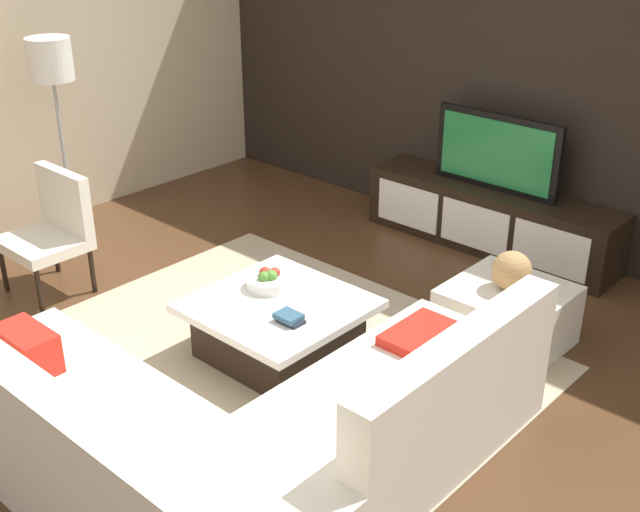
% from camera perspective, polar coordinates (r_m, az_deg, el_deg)
% --- Properties ---
extents(ground_plane, '(14.00, 14.00, 0.00)m').
position_cam_1_polar(ground_plane, '(4.95, -2.91, -7.95)').
color(ground_plane, '#4C301C').
extents(feature_wall_back, '(6.40, 0.12, 2.80)m').
position_cam_1_polar(feature_wall_back, '(6.46, 14.40, 12.85)').
color(feature_wall_back, black).
rests_on(feature_wall_back, ground).
extents(side_wall_left, '(0.12, 5.20, 2.80)m').
position_cam_1_polar(side_wall_left, '(7.02, -21.28, 12.90)').
color(side_wall_left, beige).
rests_on(side_wall_left, ground).
extents(area_rug, '(3.02, 2.53, 0.01)m').
position_cam_1_polar(area_rug, '(5.01, -3.73, -7.47)').
color(area_rug, tan).
rests_on(area_rug, ground).
extents(media_console, '(2.10, 0.48, 0.50)m').
position_cam_1_polar(media_console, '(6.54, 12.03, 2.65)').
color(media_console, black).
rests_on(media_console, ground).
extents(television, '(1.06, 0.06, 0.60)m').
position_cam_1_polar(television, '(6.36, 12.48, 7.23)').
color(television, black).
rests_on(television, media_console).
extents(sectional_couch, '(2.40, 2.41, 0.80)m').
position_cam_1_polar(sectional_couch, '(4.01, -6.42, -12.36)').
color(sectional_couch, silver).
rests_on(sectional_couch, ground).
extents(coffee_table, '(0.97, 0.95, 0.38)m').
position_cam_1_polar(coffee_table, '(4.97, -2.97, -5.11)').
color(coffee_table, black).
rests_on(coffee_table, ground).
extents(accent_chair_near, '(0.57, 0.50, 0.87)m').
position_cam_1_polar(accent_chair_near, '(5.97, -18.46, 2.12)').
color(accent_chair_near, black).
rests_on(accent_chair_near, ground).
extents(floor_lamp, '(0.33, 0.33, 1.64)m').
position_cam_1_polar(floor_lamp, '(6.55, -18.56, 12.35)').
color(floor_lamp, '#A5A5AA').
rests_on(floor_lamp, ground).
extents(ottoman, '(0.70, 0.70, 0.40)m').
position_cam_1_polar(ottoman, '(5.22, 13.13, -4.23)').
color(ottoman, silver).
rests_on(ottoman, ground).
extents(fruit_bowl, '(0.28, 0.28, 0.13)m').
position_cam_1_polar(fruit_bowl, '(5.03, -3.67, -1.75)').
color(fruit_bowl, silver).
rests_on(fruit_bowl, coffee_table).
extents(decorative_ball, '(0.25, 0.25, 0.25)m').
position_cam_1_polar(decorative_ball, '(5.07, 13.49, -1.04)').
color(decorative_ball, '#AD8451').
rests_on(decorative_ball, ottoman).
extents(book_stack, '(0.17, 0.12, 0.05)m').
position_cam_1_polar(book_stack, '(4.65, -2.19, -4.42)').
color(book_stack, '#1E232D').
rests_on(book_stack, coffee_table).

